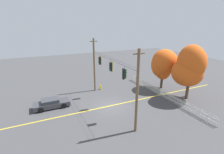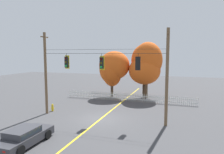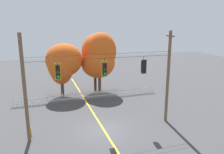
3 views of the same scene
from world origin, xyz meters
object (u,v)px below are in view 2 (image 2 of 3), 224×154
traffic_signal_northbound_primary (67,62)px  traffic_signal_westbound_side (102,63)px  autumn_maple_near_fence (113,68)px  parked_car (24,136)px  traffic_signal_southbound_primary (138,63)px  autumn_maple_mid (146,64)px  autumn_oak_far_east (146,66)px  fire_hydrant (53,108)px

traffic_signal_northbound_primary → traffic_signal_westbound_side: size_ratio=0.97×
autumn_maple_near_fence → traffic_signal_westbound_side: bearing=-77.5°
traffic_signal_westbound_side → parked_car: 8.55m
traffic_signal_northbound_primary → traffic_signal_westbound_side: (3.50, -0.00, -0.04)m
traffic_signal_southbound_primary → autumn_maple_mid: 10.79m
traffic_signal_westbound_side → parked_car: traffic_signal_westbound_side is taller
traffic_signal_northbound_primary → autumn_maple_near_fence: bearing=82.3°
autumn_maple_near_fence → traffic_signal_northbound_primary: bearing=-97.7°
traffic_signal_westbound_side → traffic_signal_southbound_primary: bearing=-0.3°
traffic_signal_westbound_side → autumn_maple_mid: size_ratio=0.20×
traffic_signal_westbound_side → autumn_maple_mid: bearing=78.7°
traffic_signal_westbound_side → autumn_oak_far_east: autumn_oak_far_east is taller
autumn_maple_near_fence → fire_hydrant: autumn_maple_near_fence is taller
autumn_oak_far_east → autumn_maple_mid: bearing=106.1°
traffic_signal_westbound_side → traffic_signal_southbound_primary: (3.25, -0.02, 0.01)m
traffic_signal_southbound_primary → parked_car: traffic_signal_southbound_primary is taller
autumn_maple_near_fence → traffic_signal_southbound_primary: bearing=-61.1°
parked_car → autumn_maple_mid: bearing=74.2°
traffic_signal_northbound_primary → fire_hydrant: traffic_signal_northbound_primary is taller
parked_car → fire_hydrant: bearing=111.5°
autumn_maple_near_fence → parked_car: bearing=-92.1°
traffic_signal_westbound_side → autumn_maple_near_fence: size_ratio=0.23×
traffic_signal_southbound_primary → traffic_signal_westbound_side: bearing=179.7°
traffic_signal_northbound_primary → traffic_signal_westbound_side: bearing=-0.0°
parked_car → fire_hydrant: 8.20m
autumn_maple_near_fence → autumn_maple_mid: 4.45m
parked_car → traffic_signal_southbound_primary: bearing=48.1°
traffic_signal_westbound_side → fire_hydrant: traffic_signal_westbound_side is taller
traffic_signal_northbound_primary → fire_hydrant: (-2.29, 0.88, -4.74)m
traffic_signal_northbound_primary → fire_hydrant: size_ratio=1.89×
traffic_signal_northbound_primary → traffic_signal_westbound_side: 3.50m
traffic_signal_northbound_primary → traffic_signal_westbound_side: same height
traffic_signal_northbound_primary → autumn_maple_mid: bearing=62.2°
traffic_signal_westbound_side → traffic_signal_southbound_primary: 3.25m
autumn_maple_near_fence → autumn_maple_mid: bearing=11.7°
traffic_signal_westbound_side → fire_hydrant: bearing=171.3°
autumn_oak_far_east → traffic_signal_westbound_side: bearing=-102.7°
traffic_signal_southbound_primary → fire_hydrant: traffic_signal_southbound_primary is taller
traffic_signal_northbound_primary → traffic_signal_southbound_primary: size_ratio=1.02×
autumn_maple_mid → parked_car: (-4.92, -17.44, -3.95)m
traffic_signal_northbound_primary → autumn_maple_near_fence: (1.32, 9.80, -1.15)m
autumn_maple_near_fence → parked_car: size_ratio=1.48×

